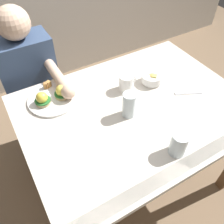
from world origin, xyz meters
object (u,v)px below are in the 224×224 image
at_px(fruit_bowl, 152,79).
at_px(fork, 187,93).
at_px(coffee_mug, 126,82).
at_px(water_glass_far, 129,106).
at_px(eggs_benedict_plate, 53,97).
at_px(dining_table, 134,121).
at_px(diner_person, 32,83).
at_px(water_glass_near, 178,145).

relative_size(fruit_bowl, fork, 0.83).
height_order(coffee_mug, water_glass_far, water_glass_far).
bearing_deg(coffee_mug, eggs_benedict_plate, 162.83).
distance_m(coffee_mug, water_glass_far, 0.20).
relative_size(fruit_bowl, coffee_mug, 1.08).
relative_size(eggs_benedict_plate, fork, 1.86).
distance_m(dining_table, diner_person, 0.72).
bearing_deg(water_glass_far, fork, -4.79).
height_order(dining_table, water_glass_far, water_glass_far).
bearing_deg(water_glass_near, dining_table, 89.16).
relative_size(coffee_mug, fork, 0.77).
relative_size(fruit_bowl, diner_person, 0.11).
bearing_deg(fork, fruit_bowl, 122.23).
height_order(water_glass_far, diner_person, diner_person).
bearing_deg(water_glass_near, coffee_mug, 85.05).
bearing_deg(coffee_mug, water_glass_far, -118.82).
xyz_separation_m(eggs_benedict_plate, diner_person, (-0.04, 0.33, -0.11)).
height_order(fruit_bowl, water_glass_near, water_glass_near).
distance_m(fruit_bowl, water_glass_far, 0.30).
relative_size(dining_table, water_glass_near, 10.23).
bearing_deg(fruit_bowl, dining_table, -147.78).
bearing_deg(diner_person, water_glass_far, -61.60).
distance_m(fork, water_glass_near, 0.42).
xyz_separation_m(fruit_bowl, fork, (0.11, -0.18, -0.03)).
relative_size(dining_table, eggs_benedict_plate, 4.44).
bearing_deg(water_glass_near, fork, 40.81).
bearing_deg(fruit_bowl, water_glass_far, -150.04).
distance_m(fruit_bowl, diner_person, 0.77).
bearing_deg(fork, eggs_benedict_plate, 154.01).
bearing_deg(dining_table, water_glass_near, -90.84).
bearing_deg(coffee_mug, dining_table, -103.67).
relative_size(fruit_bowl, water_glass_far, 0.87).
relative_size(eggs_benedict_plate, diner_person, 0.24).
height_order(dining_table, coffee_mug, coffee_mug).
xyz_separation_m(eggs_benedict_plate, coffee_mug, (0.40, -0.12, 0.03)).
relative_size(fork, water_glass_near, 1.23).
height_order(coffee_mug, water_glass_near, water_glass_near).
xyz_separation_m(fruit_bowl, water_glass_far, (-0.26, -0.15, 0.03)).
xyz_separation_m(fruit_bowl, diner_person, (-0.60, 0.48, -0.12)).
distance_m(eggs_benedict_plate, coffee_mug, 0.41).
xyz_separation_m(eggs_benedict_plate, fruit_bowl, (0.56, -0.15, 0.01)).
bearing_deg(dining_table, diner_person, 123.42).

